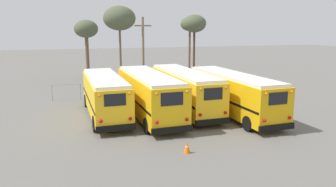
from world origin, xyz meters
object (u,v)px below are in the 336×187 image
at_px(school_bus_2, 184,89).
at_px(bare_tree_3, 86,30).
at_px(utility_pole, 143,51).
at_px(school_bus_1, 148,93).
at_px(school_bus_3, 232,92).
at_px(bare_tree_1, 190,25).
at_px(bare_tree_2, 119,19).
at_px(school_bus_0, 105,94).
at_px(bare_tree_0, 194,24).
at_px(traffic_cone, 187,147).

distance_m(school_bus_2, bare_tree_3, 20.13).
relative_size(utility_pole, bare_tree_3, 1.02).
distance_m(school_bus_1, school_bus_3, 6.24).
bearing_deg(school_bus_3, utility_pole, 107.62).
xyz_separation_m(utility_pole, bare_tree_1, (8.27, 8.21, 2.77)).
bearing_deg(utility_pole, school_bus_3, -72.38).
height_order(utility_pole, bare_tree_1, bare_tree_1).
height_order(school_bus_3, bare_tree_3, bare_tree_3).
xyz_separation_m(utility_pole, bare_tree_2, (-2.01, 2.77, 3.42)).
distance_m(school_bus_3, bare_tree_3, 23.15).
bearing_deg(bare_tree_3, school_bus_0, -89.37).
xyz_separation_m(school_bus_3, bare_tree_2, (-6.01, 15.35, 5.69)).
relative_size(school_bus_2, school_bus_3, 0.98).
relative_size(school_bus_2, bare_tree_0, 1.32).
bearing_deg(school_bus_3, school_bus_1, 168.47).
distance_m(school_bus_0, school_bus_2, 6.11).
bearing_deg(bare_tree_3, bare_tree_0, -11.77).
relative_size(school_bus_1, school_bus_2, 1.00).
distance_m(school_bus_0, bare_tree_3, 19.11).
bearing_deg(school_bus_2, bare_tree_3, 108.76).
xyz_separation_m(school_bus_0, bare_tree_0, (13.00, 15.84, 5.15)).
bearing_deg(school_bus_3, school_bus_0, 167.04).
relative_size(school_bus_1, bare_tree_0, 1.33).
bearing_deg(utility_pole, school_bus_1, -100.59).
xyz_separation_m(school_bus_0, bare_tree_2, (3.16, 13.24, 5.72)).
height_order(bare_tree_3, traffic_cone, bare_tree_3).
relative_size(school_bus_1, bare_tree_2, 1.21).
bearing_deg(bare_tree_0, bare_tree_1, 81.16).
bearing_deg(bare_tree_0, school_bus_3, -102.04).
height_order(school_bus_0, school_bus_3, school_bus_3).
xyz_separation_m(school_bus_0, traffic_cone, (3.31, -8.47, -1.32)).
bearing_deg(bare_tree_1, bare_tree_3, -179.62).
xyz_separation_m(bare_tree_1, bare_tree_3, (-13.65, -0.09, -0.65)).
height_order(school_bus_2, utility_pole, utility_pole).
height_order(school_bus_0, bare_tree_2, bare_tree_2).
height_order(school_bus_2, bare_tree_1, bare_tree_1).
bearing_deg(bare_tree_2, school_bus_1, -90.42).
relative_size(bare_tree_2, bare_tree_3, 1.19).
distance_m(school_bus_2, utility_pole, 10.76).
height_order(school_bus_1, school_bus_3, school_bus_1).
xyz_separation_m(school_bus_2, bare_tree_2, (-2.95, 13.25, 5.66)).
relative_size(bare_tree_0, bare_tree_1, 1.02).
bearing_deg(school_bus_1, school_bus_2, 15.57).
height_order(school_bus_3, bare_tree_1, bare_tree_1).
relative_size(school_bus_0, bare_tree_2, 1.12).
distance_m(school_bus_1, bare_tree_0, 20.09).
bearing_deg(bare_tree_1, utility_pole, -135.19).
bearing_deg(utility_pole, traffic_cone, -95.61).
bearing_deg(traffic_cone, utility_pole, 84.39).
xyz_separation_m(school_bus_0, school_bus_2, (6.11, -0.01, 0.06)).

